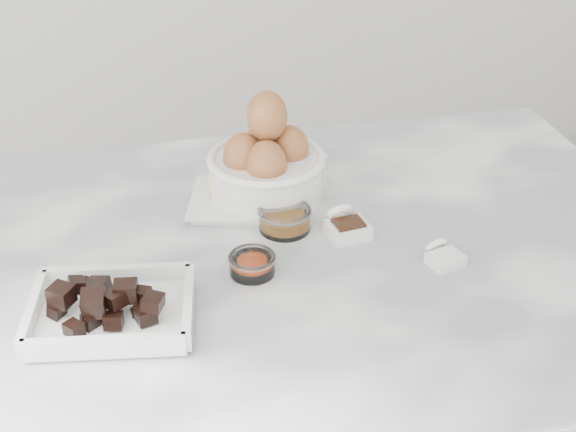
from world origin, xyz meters
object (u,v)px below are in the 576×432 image
at_px(egg_bowl, 267,164).
at_px(zest_bowl, 252,263).
at_px(salt_spoon, 443,256).
at_px(sugar_ramekin, 303,168).
at_px(butter_plate, 233,193).
at_px(vanilla_spoon, 346,225).
at_px(honey_bowl, 285,219).
at_px(chocolate_dish, 111,307).

xyz_separation_m(egg_bowl, zest_bowl, (-0.06, -0.20, -0.04)).
bearing_deg(salt_spoon, sugar_ramekin, 117.37).
distance_m(butter_plate, sugar_ramekin, 0.14).
xyz_separation_m(vanilla_spoon, salt_spoon, (0.11, -0.10, -0.00)).
distance_m(sugar_ramekin, zest_bowl, 0.27).
bearing_deg(butter_plate, honey_bowl, -53.07).
height_order(egg_bowl, vanilla_spoon, egg_bowl).
distance_m(honey_bowl, zest_bowl, 0.12).
bearing_deg(zest_bowl, sugar_ramekin, 61.89).
bearing_deg(sugar_ramekin, egg_bowl, -151.93).
relative_size(zest_bowl, vanilla_spoon, 0.84).
xyz_separation_m(egg_bowl, honey_bowl, (0.01, -0.10, -0.04)).
bearing_deg(sugar_ramekin, chocolate_dish, -136.35).
bearing_deg(butter_plate, egg_bowl, 14.75).
relative_size(butter_plate, sugar_ramekin, 2.12).
relative_size(vanilla_spoon, salt_spoon, 1.21).
distance_m(sugar_ramekin, salt_spoon, 0.31).
xyz_separation_m(chocolate_dish, salt_spoon, (0.47, 0.03, -0.01)).
height_order(honey_bowl, vanilla_spoon, vanilla_spoon).
bearing_deg(chocolate_dish, egg_bowl, 46.84).
xyz_separation_m(butter_plate, salt_spoon, (0.27, -0.22, -0.01)).
bearing_deg(honey_bowl, egg_bowl, 94.37).
distance_m(egg_bowl, vanilla_spoon, 0.17).
xyz_separation_m(honey_bowl, zest_bowl, (-0.07, -0.10, -0.00)).
relative_size(chocolate_dish, egg_bowl, 1.20).
height_order(vanilla_spoon, salt_spoon, vanilla_spoon).
height_order(butter_plate, vanilla_spoon, butter_plate).
bearing_deg(sugar_ramekin, vanilla_spoon, -81.02).
bearing_deg(vanilla_spoon, chocolate_dish, -158.61).
distance_m(chocolate_dish, sugar_ramekin, 0.45).
bearing_deg(honey_bowl, butter_plate, 126.93).
bearing_deg(egg_bowl, chocolate_dish, -133.16).
bearing_deg(butter_plate, salt_spoon, -39.75).
bearing_deg(salt_spoon, zest_bowl, 173.03).
bearing_deg(egg_bowl, butter_plate, -165.25).
xyz_separation_m(butter_plate, vanilla_spoon, (0.15, -0.12, -0.01)).
distance_m(chocolate_dish, salt_spoon, 0.47).
height_order(butter_plate, salt_spoon, butter_plate).
height_order(sugar_ramekin, egg_bowl, egg_bowl).
height_order(chocolate_dish, sugar_ramekin, chocolate_dish).
bearing_deg(zest_bowl, salt_spoon, -6.97).
bearing_deg(butter_plate, vanilla_spoon, -38.12).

